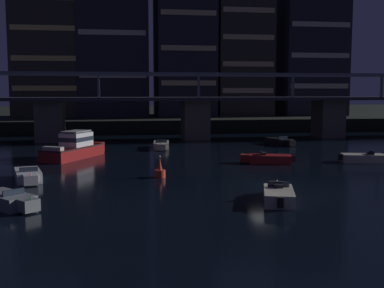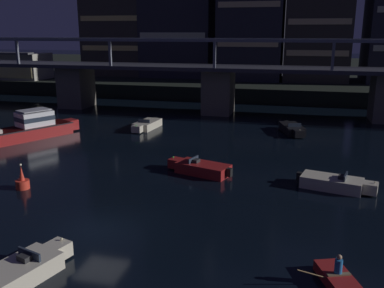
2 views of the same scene
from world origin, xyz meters
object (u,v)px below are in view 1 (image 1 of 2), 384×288
(speedboat_far_center, at_px, (365,158))
(channel_buoy, at_px, (160,171))
(tower_east_tall, at_px, (241,52))
(speedboat_near_right, at_px, (161,145))
(river_bridge, at_px, (195,111))
(speedboat_mid_center, at_px, (268,159))
(speedboat_near_center, at_px, (8,200))
(speedboat_mid_left, at_px, (28,175))
(tower_west_tall, at_px, (112,14))
(cabin_cruiser_near_left, at_px, (75,148))
(tower_east_low, at_px, (309,42))
(tower_central, at_px, (184,34))
(speedboat_mid_right, at_px, (279,195))
(tower_west_low, at_px, (51,45))
(speedboat_far_left, at_px, (280,142))

(speedboat_far_center, xyz_separation_m, channel_buoy, (-20.30, -5.05, 0.06))
(tower_east_tall, relative_size, speedboat_near_right, 4.65)
(river_bridge, bearing_deg, speedboat_mid_center, -82.36)
(speedboat_near_center, distance_m, speedboat_mid_left, 8.55)
(speedboat_near_right, bearing_deg, channel_buoy, -95.42)
(tower_west_tall, height_order, speedboat_far_center, tower_west_tall)
(river_bridge, distance_m, speedboat_far_center, 28.11)
(cabin_cruiser_near_left, xyz_separation_m, speedboat_far_center, (27.98, -7.52, -0.64))
(tower_east_low, distance_m, speedboat_far_center, 51.71)
(tower_central, distance_m, speedboat_mid_center, 49.99)
(speedboat_near_center, relative_size, speedboat_mid_center, 0.88)
(river_bridge, relative_size, speedboat_mid_right, 16.71)
(river_bridge, bearing_deg, tower_west_tall, 116.72)
(tower_west_low, xyz_separation_m, tower_central, (24.28, -0.28, 2.34))
(tower_west_low, relative_size, speedboat_mid_right, 5.08)
(tower_east_low, relative_size, speedboat_far_left, 5.54)
(cabin_cruiser_near_left, distance_m, speedboat_far_center, 28.98)
(river_bridge, xyz_separation_m, tower_west_tall, (-11.67, 23.19, 16.82))
(tower_central, distance_m, speedboat_far_left, 37.16)
(speedboat_mid_center, height_order, channel_buoy, channel_buoy)
(tower_west_low, relative_size, channel_buoy, 14.92)
(river_bridge, xyz_separation_m, speedboat_far_left, (9.55, -8.96, -3.62))
(tower_east_low, xyz_separation_m, cabin_cruiser_near_left, (-41.37, -39.83, -15.26))
(tower_east_tall, bearing_deg, tower_west_low, 178.16)
(tower_east_tall, relative_size, speedboat_mid_left, 4.68)
(river_bridge, height_order, speedboat_near_right, river_bridge)
(tower_west_low, xyz_separation_m, speedboat_near_center, (5.36, -61.71, -14.76))
(tower_west_tall, height_order, speedboat_near_center, tower_west_tall)
(speedboat_near_right, bearing_deg, tower_east_low, 46.24)
(tower_west_low, height_order, speedboat_far_center, tower_west_low)
(cabin_cruiser_near_left, height_order, speedboat_far_center, cabin_cruiser_near_left)
(speedboat_mid_right, xyz_separation_m, channel_buoy, (-6.59, 9.57, 0.06))
(tower_east_tall, height_order, speedboat_mid_left, tower_east_tall)
(tower_east_tall, distance_m, tower_east_low, 13.81)
(river_bridge, relative_size, tower_central, 2.79)
(speedboat_mid_center, height_order, speedboat_mid_right, same)
(speedboat_mid_left, relative_size, channel_buoy, 2.95)
(river_bridge, height_order, tower_west_tall, tower_west_tall)
(river_bridge, xyz_separation_m, tower_east_tall, (12.39, 22.18, 10.18))
(river_bridge, distance_m, cabin_cruiser_near_left, 23.33)
(speedboat_near_center, bearing_deg, speedboat_far_left, 47.52)
(speedboat_mid_left, xyz_separation_m, speedboat_mid_right, (16.72, -9.61, 0.00))
(speedboat_near_right, xyz_separation_m, speedboat_mid_center, (9.05, -13.13, 0.00))
(speedboat_mid_left, bearing_deg, speedboat_far_left, 37.39)
(speedboat_mid_center, bearing_deg, cabin_cruiser_near_left, 160.46)
(tower_central, height_order, speedboat_mid_right, tower_central)
(speedboat_mid_left, height_order, speedboat_far_left, same)
(tower_central, xyz_separation_m, speedboat_mid_left, (-19.29, -52.89, -17.10))
(tower_west_low, distance_m, speedboat_mid_left, 55.40)
(river_bridge, distance_m, channel_buoy, 31.06)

